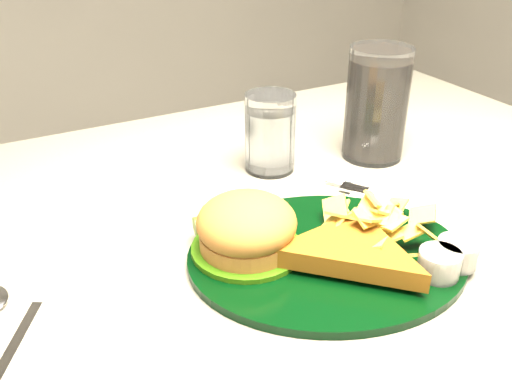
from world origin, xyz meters
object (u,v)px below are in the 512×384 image
Objects in this scene: water_glass at (270,133)px; cola_glass at (377,104)px; dinner_plate at (328,233)px; fork_napkin at (384,213)px.

cola_glass is at bearing -12.21° from water_glass.
cola_glass is at bearing 61.76° from dinner_plate.
water_glass is 0.16m from cola_glass.
fork_napkin is (0.11, 0.04, -0.03)m from dinner_plate.
cola_glass is 1.07× the size of fork_napkin.
fork_napkin is at bearing -72.36° from water_glass.
water_glass is 0.19m from fork_napkin.
water_glass is 0.68× the size of cola_glass.
water_glass is at bearing 74.67° from fork_napkin.
water_glass is at bearing 167.79° from cola_glass.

